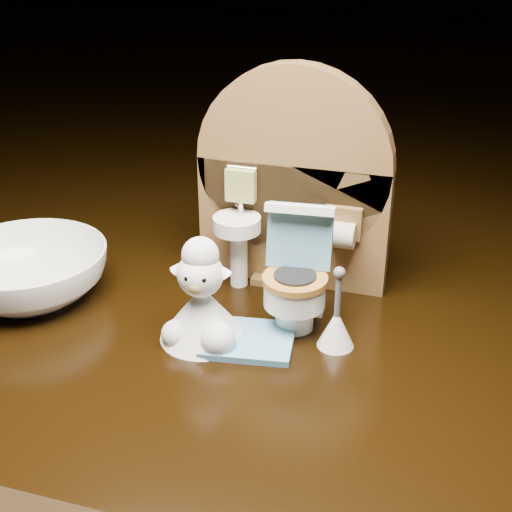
{
  "coord_description": "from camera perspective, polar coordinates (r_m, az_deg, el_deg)",
  "views": [
    {
      "loc": [
        0.11,
        -0.36,
        0.24
      ],
      "look_at": [
        -0.01,
        0.0,
        0.05
      ],
      "focal_mm": 50.0,
      "sensor_mm": 36.0,
      "label": 1
    }
  ],
  "objects": [
    {
      "name": "toy_toilet",
      "position": [
        0.44,
        3.33,
        -1.99
      ],
      "size": [
        0.04,
        0.05,
        0.08
      ],
      "rotation": [
        0.0,
        0.0,
        0.09
      ],
      "color": "white",
      "rests_on": "ground"
    },
    {
      "name": "ceramic_bowl",
      "position": [
        0.5,
        -17.8,
        -1.31
      ],
      "size": [
        0.13,
        0.13,
        0.03
      ],
      "primitive_type": "imported",
      "rotation": [
        0.0,
        0.0,
        0.23
      ],
      "color": "white",
      "rests_on": "ground"
    },
    {
      "name": "backdrop_panel",
      "position": [
        0.47,
        2.9,
        5.16
      ],
      "size": [
        0.13,
        0.05,
        0.15
      ],
      "color": "brown",
      "rests_on": "ground"
    },
    {
      "name": "toilet_brush",
      "position": [
        0.43,
        6.44,
        -5.56
      ],
      "size": [
        0.02,
        0.02,
        0.05
      ],
      "color": "white",
      "rests_on": "ground"
    },
    {
      "name": "plush_lamb",
      "position": [
        0.43,
        -4.34,
        -3.92
      ],
      "size": [
        0.05,
        0.05,
        0.07
      ],
      "rotation": [
        0.0,
        0.0,
        0.12
      ],
      "color": "silver",
      "rests_on": "ground"
    },
    {
      "name": "bath_mat",
      "position": [
        0.43,
        -0.63,
        -6.75
      ],
      "size": [
        0.06,
        0.05,
        0.0
      ],
      "primitive_type": "cube",
      "rotation": [
        0.0,
        0.0,
        0.14
      ],
      "color": "#558EAE",
      "rests_on": "ground"
    }
  ]
}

